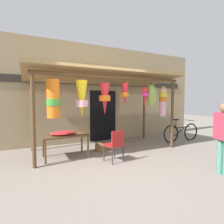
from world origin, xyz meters
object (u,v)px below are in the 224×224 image
wicker_basket_by_table (102,147)px  customer_foreground (224,133)px  display_table (65,137)px  parked_bicycle (181,132)px  flower_heap_on_table (63,133)px  folding_chair (115,143)px

wicker_basket_by_table → customer_foreground: size_ratio=0.27×
display_table → wicker_basket_by_table: display_table is taller
wicker_basket_by_table → parked_bicycle: (3.36, -0.10, 0.24)m
parked_bicycle → customer_foreground: bearing=-121.8°
flower_heap_on_table → folding_chair: (1.16, -0.87, -0.21)m
wicker_basket_by_table → flower_heap_on_table: bearing=-168.3°
display_table → folding_chair: size_ratio=1.45×
customer_foreground → display_table: bearing=136.9°
flower_heap_on_table → parked_bicycle: 4.61m
flower_heap_on_table → parked_bicycle: size_ratio=0.38×
folding_chair → customer_foreground: 2.47m
flower_heap_on_table → parked_bicycle: (4.59, 0.15, -0.37)m
display_table → customer_foreground: customer_foreground is taller
parked_bicycle → folding_chair: bearing=-163.5°
wicker_basket_by_table → customer_foreground: (1.66, -2.84, 0.80)m
customer_foreground → folding_chair: bearing=135.1°
flower_heap_on_table → folding_chair: size_ratio=0.80×
flower_heap_on_table → folding_chair: 1.47m
display_table → wicker_basket_by_table: (1.17, 0.19, -0.48)m
flower_heap_on_table → customer_foreground: bearing=-41.8°
flower_heap_on_table → customer_foreground: 3.88m
display_table → customer_foreground: 3.89m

